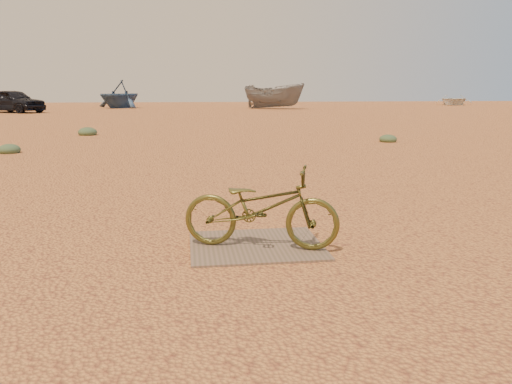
{
  "coord_description": "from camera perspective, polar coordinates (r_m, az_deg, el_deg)",
  "views": [
    {
      "loc": [
        -0.73,
        -5.32,
        1.66
      ],
      "look_at": [
        -0.02,
        -0.25,
        0.6
      ],
      "focal_mm": 35.0,
      "sensor_mm": 36.0,
      "label": 1
    }
  ],
  "objects": [
    {
      "name": "ground",
      "position": [
        5.62,
        -0.16,
        -5.43
      ],
      "size": [
        120.0,
        120.0,
        0.0
      ],
      "primitive_type": "plane",
      "color": "#E39147",
      "rests_on": "ground"
    },
    {
      "name": "plywood_board",
      "position": [
        5.38,
        0.0,
        -6.1
      ],
      "size": [
        1.4,
        1.18,
        0.02
      ],
      "primitive_type": "cube",
      "color": "brown",
      "rests_on": "ground"
    },
    {
      "name": "kale_c",
      "position": [
        19.33,
        -18.68,
        6.18
      ],
      "size": [
        0.68,
        0.68,
        0.37
      ],
      "primitive_type": "ellipsoid",
      "color": "#496243",
      "rests_on": "ground"
    },
    {
      "name": "bicycle",
      "position": [
        5.18,
        0.56,
        -1.78
      ],
      "size": [
        1.72,
        1.02,
        0.86
      ],
      "primitive_type": "imported",
      "rotation": [
        0.0,
        0.0,
        1.27
      ],
      "color": "#4F4C1F",
      "rests_on": "plywood_board"
    },
    {
      "name": "kale_a",
      "position": [
        14.7,
        -26.34,
        4.02
      ],
      "size": [
        0.56,
        0.56,
        0.31
      ],
      "primitive_type": "ellipsoid",
      "color": "#496243",
      "rests_on": "ground"
    },
    {
      "name": "boat_far_right",
      "position": [
        56.87,
        21.63,
        9.77
      ],
      "size": [
        5.85,
        6.34,
        1.07
      ],
      "primitive_type": "imported",
      "rotation": [
        0.0,
        0.0,
        -0.55
      ],
      "color": "silver",
      "rests_on": "ground"
    },
    {
      "name": "boat_mid_right",
      "position": [
        42.74,
        2.04,
        10.9
      ],
      "size": [
        5.69,
        4.78,
        2.12
      ],
      "primitive_type": "imported",
      "rotation": [
        0.0,
        0.0,
        0.97
      ],
      "color": "slate",
      "rests_on": "ground"
    },
    {
      "name": "car",
      "position": [
        39.84,
        -26.01,
        9.34
      ],
      "size": [
        5.12,
        4.21,
        1.64
      ],
      "primitive_type": "imported",
      "rotation": [
        0.0,
        0.0,
        1.01
      ],
      "color": "black",
      "rests_on": "ground"
    },
    {
      "name": "kale_b",
      "position": [
        16.51,
        14.84,
        5.56
      ],
      "size": [
        0.55,
        0.55,
        0.3
      ],
      "primitive_type": "ellipsoid",
      "color": "#496243",
      "rests_on": "ground"
    },
    {
      "name": "boat_far_left",
      "position": [
        46.03,
        -15.32,
        10.75
      ],
      "size": [
        5.95,
        6.09,
        2.43
      ],
      "primitive_type": "imported",
      "rotation": [
        0.0,
        0.0,
        -0.63
      ],
      "color": "#345076",
      "rests_on": "ground"
    }
  ]
}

